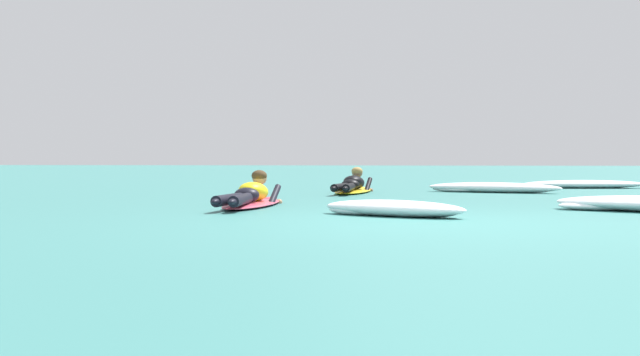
# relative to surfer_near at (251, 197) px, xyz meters

# --- Properties ---
(ground_plane) EXTENTS (120.00, 120.00, 0.00)m
(ground_plane) POSITION_rel_surfer_near_xyz_m (2.44, 7.73, -0.13)
(ground_plane) COLOR #387A75
(surfer_near) EXTENTS (0.60, 2.71, 0.54)m
(surfer_near) POSITION_rel_surfer_near_xyz_m (0.00, 0.00, 0.00)
(surfer_near) COLOR #E54C66
(surfer_near) RESTS_ON ground
(surfer_far) EXTENTS (0.75, 2.68, 0.54)m
(surfer_far) POSITION_rel_surfer_near_xyz_m (0.96, 4.36, 0.00)
(surfer_far) COLOR yellow
(surfer_far) RESTS_ON ground
(whitewater_front) EXTENTS (2.63, 1.29, 0.20)m
(whitewater_front) POSITION_rel_surfer_near_xyz_m (3.64, 4.98, -0.04)
(whitewater_front) COLOR white
(whitewater_front) RESTS_ON ground
(whitewater_mid_left) EXTENTS (1.80, 1.18, 0.18)m
(whitewater_mid_left) POSITION_rel_surfer_near_xyz_m (2.00, -1.43, -0.05)
(whitewater_mid_left) COLOR white
(whitewater_mid_left) RESTS_ON ground
(whitewater_mid_right) EXTENTS (2.80, 1.09, 0.18)m
(whitewater_mid_right) POSITION_rel_surfer_near_xyz_m (5.82, 7.49, -0.05)
(whitewater_mid_right) COLOR white
(whitewater_mid_right) RESTS_ON ground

